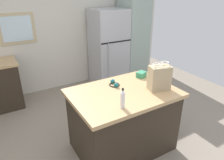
# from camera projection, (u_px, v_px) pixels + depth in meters

# --- Properties ---
(ground) EXTENTS (6.45, 6.45, 0.00)m
(ground) POSITION_uv_depth(u_px,v_px,m) (120.00, 149.00, 3.08)
(ground) COLOR gray
(back_wall) EXTENTS (5.38, 0.13, 2.52)m
(back_wall) POSITION_uv_depth(u_px,v_px,m) (56.00, 32.00, 4.57)
(back_wall) COLOR silver
(back_wall) RESTS_ON ground
(kitchen_island) EXTENTS (1.39, 0.98, 0.92)m
(kitchen_island) POSITION_uv_depth(u_px,v_px,m) (123.00, 120.00, 2.96)
(kitchen_island) COLOR #33281E
(kitchen_island) RESTS_ON ground
(refrigerator) EXTENTS (0.76, 0.72, 1.74)m
(refrigerator) POSITION_uv_depth(u_px,v_px,m) (109.00, 48.00, 4.90)
(refrigerator) COLOR #B7B7BC
(refrigerator) RESTS_ON ground
(tall_cabinet) EXTENTS (0.57, 0.65, 2.27)m
(tall_cabinet) POSITION_uv_depth(u_px,v_px,m) (133.00, 33.00, 5.12)
(tall_cabinet) COLOR #9EB2A8
(tall_cabinet) RESTS_ON ground
(shopping_bag) EXTENTS (0.31, 0.23, 0.38)m
(shopping_bag) POSITION_uv_depth(u_px,v_px,m) (159.00, 78.00, 2.76)
(shopping_bag) COLOR tan
(shopping_bag) RESTS_ON kitchen_island
(small_box) EXTENTS (0.17, 0.15, 0.08)m
(small_box) POSITION_uv_depth(u_px,v_px,m) (141.00, 74.00, 3.20)
(small_box) COLOR #388E66
(small_box) RESTS_ON kitchen_island
(bottle) EXTENTS (0.05, 0.05, 0.25)m
(bottle) POSITION_uv_depth(u_px,v_px,m) (123.00, 99.00, 2.36)
(bottle) COLOR white
(bottle) RESTS_ON kitchen_island
(ear_defenders) EXTENTS (0.17, 0.20, 0.06)m
(ear_defenders) POSITION_uv_depth(u_px,v_px,m) (114.00, 84.00, 2.94)
(ear_defenders) COLOR black
(ear_defenders) RESTS_ON kitchen_island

